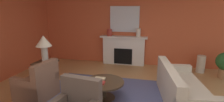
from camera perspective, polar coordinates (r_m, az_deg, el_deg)
name	(u,v)px	position (r m, az deg, el deg)	size (l,w,h in m)	color
wall_fireplace	(135,26)	(7.07, 7.27, 7.79)	(8.01, 0.12, 2.98)	#C65633
area_rug	(104,98)	(4.65, -2.59, -14.54)	(3.25, 2.78, 0.01)	#4C517A
fireplace	(124,51)	(7.08, 3.66, -0.02)	(1.80, 0.35, 1.11)	white
mantel_mirror	(125,19)	(7.01, 3.98, 9.95)	(1.12, 0.04, 0.97)	silver
sofa	(181,90)	(4.65, 20.92, -11.49)	(1.18, 2.20, 0.85)	beige
armchair_near_window	(38,86)	(4.92, -22.34, -10.13)	(0.90, 0.90, 0.95)	brown
coffee_table	(104,86)	(4.51, -2.64, -10.85)	(1.00, 1.00, 0.45)	#3D2D1E
side_table	(46,72)	(5.54, -19.95, -6.19)	(0.56, 0.56, 0.70)	#3D2D1E
table_lamp	(44,44)	(5.33, -20.67, 2.19)	(0.44, 0.44, 0.75)	beige
vase_mantel_left	(110,33)	(7.00, -0.78, 5.83)	(0.19, 0.19, 0.26)	#9E3328
vase_tall_corner	(201,64)	(6.95, 26.13, -3.70)	(0.28, 0.28, 0.59)	beige
vase_mantel_right	(138,33)	(6.82, 8.26, 5.70)	(0.17, 0.17, 0.31)	beige
book_red_cover	(101,83)	(4.34, -3.53, -9.93)	(0.18, 0.17, 0.04)	maroon
book_art_folio	(100,79)	(4.47, -3.83, -8.63)	(0.26, 0.15, 0.04)	tan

